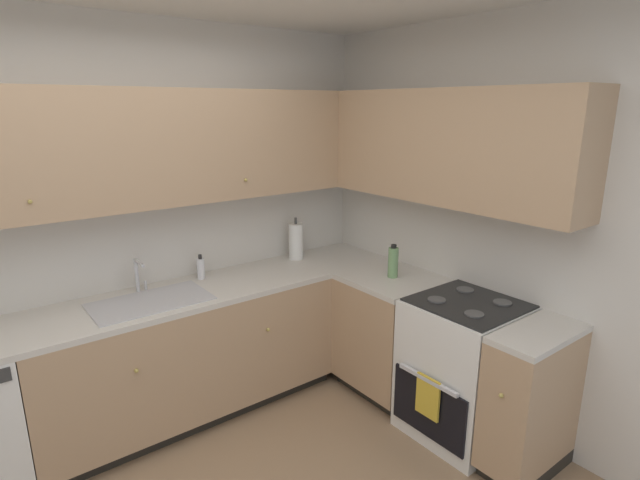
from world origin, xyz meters
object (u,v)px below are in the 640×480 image
at_px(soap_bottle, 201,268).
at_px(oil_bottle, 393,262).
at_px(oven_range, 464,367).
at_px(paper_towel_roll, 296,241).

bearing_deg(soap_bottle, oil_bottle, -36.05).
relative_size(oven_range, paper_towel_roll, 3.03).
bearing_deg(oil_bottle, paper_towel_roll, 110.78).
height_order(soap_bottle, paper_towel_roll, paper_towel_roll).
xyz_separation_m(soap_bottle, paper_towel_roll, (0.79, -0.02, 0.07)).
bearing_deg(paper_towel_roll, oven_range, -77.49).
bearing_deg(oven_range, soap_bottle, 127.85).
relative_size(soap_bottle, oil_bottle, 0.74).
bearing_deg(paper_towel_roll, oil_bottle, -69.22).
xyz_separation_m(oven_range, soap_bottle, (-1.11, 1.42, 0.51)).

